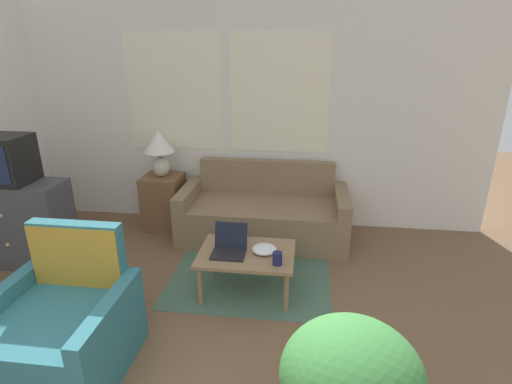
% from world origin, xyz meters
% --- Properties ---
extents(wall_back, '(5.86, 0.06, 2.60)m').
position_xyz_m(wall_back, '(-0.00, 4.06, 1.31)').
color(wall_back, white).
rests_on(wall_back, ground_plane).
extents(rug, '(1.49, 1.82, 0.01)m').
position_xyz_m(rug, '(0.38, 3.04, 0.00)').
color(rug, '#476651').
rests_on(rug, ground_plane).
extents(couch, '(1.84, 0.83, 0.82)m').
position_xyz_m(couch, '(0.42, 3.62, 0.26)').
color(couch, '#846B4C').
rests_on(couch, ground_plane).
extents(armchair, '(0.86, 0.83, 0.93)m').
position_xyz_m(armchair, '(-0.71, 1.49, 0.28)').
color(armchair, '#2D6B75').
rests_on(armchair, ground_plane).
extents(tv_dresser, '(0.96, 0.43, 0.85)m').
position_xyz_m(tv_dresser, '(-1.90, 2.73, 0.43)').
color(tv_dresser, '#424247').
rests_on(tv_dresser, ground_plane).
extents(television, '(0.43, 0.40, 0.45)m').
position_xyz_m(television, '(-1.90, 2.73, 1.07)').
color(television, black).
rests_on(television, tv_dresser).
extents(side_table, '(0.43, 0.43, 0.63)m').
position_xyz_m(side_table, '(-0.79, 3.73, 0.32)').
color(side_table, brown).
rests_on(side_table, ground_plane).
extents(table_lamp, '(0.35, 0.35, 0.53)m').
position_xyz_m(table_lamp, '(-0.79, 3.73, 0.98)').
color(table_lamp, beige).
rests_on(table_lamp, side_table).
extents(coffee_table, '(0.83, 0.59, 0.39)m').
position_xyz_m(coffee_table, '(0.38, 2.52, 0.34)').
color(coffee_table, '#8E704C').
rests_on(coffee_table, ground_plane).
extents(laptop, '(0.28, 0.28, 0.23)m').
position_xyz_m(laptop, '(0.24, 2.50, 0.44)').
color(laptop, black).
rests_on(laptop, coffee_table).
extents(cup_navy, '(0.08, 0.08, 0.11)m').
position_xyz_m(cup_navy, '(0.66, 2.35, 0.44)').
color(cup_navy, '#191E4C').
rests_on(cup_navy, coffee_table).
extents(snack_bowl, '(0.21, 0.21, 0.06)m').
position_xyz_m(snack_bowl, '(0.54, 2.54, 0.41)').
color(snack_bowl, white).
rests_on(snack_bowl, coffee_table).
extents(potted_plant, '(0.72, 0.72, 0.81)m').
position_xyz_m(potted_plant, '(1.13, 1.07, 0.51)').
color(potted_plant, '#996B42').
rests_on(potted_plant, ground_plane).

